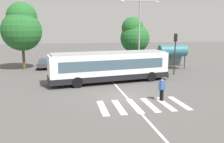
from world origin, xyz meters
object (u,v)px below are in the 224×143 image
object	(u,v)px
parked_car_blue	(85,61)
parked_car_black	(104,61)
bus_stop_shelter	(173,51)
twin_arm_street_lamp	(139,27)
pedestrian_crossing_street	(162,88)
city_transit_bus	(110,67)
parked_car_white	(66,62)
parked_car_teal	(121,60)
traffic_light_far_corner	(175,47)
background_tree_right	(134,35)
background_tree_left	(22,27)
parked_car_charcoal	(46,63)

from	to	relation	value
parked_car_blue	parked_car_black	size ratio (longest dim) A/B	0.99
bus_stop_shelter	twin_arm_street_lamp	xyz separation A→B (m)	(-4.72, 0.04, 3.16)
pedestrian_crossing_street	city_transit_bus	bearing A→B (deg)	110.89
parked_car_white	parked_car_teal	xyz separation A→B (m)	(8.18, -0.18, 0.00)
traffic_light_far_corner	background_tree_right	world-z (taller)	background_tree_right
parked_car_white	parked_car_blue	xyz separation A→B (m)	(2.77, -0.30, 0.00)
background_tree_left	parked_car_white	bearing A→B (deg)	9.10
twin_arm_street_lamp	bus_stop_shelter	bearing A→B (deg)	-0.50
background_tree_left	background_tree_right	bearing A→B (deg)	11.95
parked_car_teal	bus_stop_shelter	bearing A→B (deg)	-36.32
parked_car_charcoal	twin_arm_street_lamp	world-z (taller)	twin_arm_street_lamp
parked_car_black	background_tree_right	xyz separation A→B (m)	(5.42, 2.84, 3.64)
background_tree_left	background_tree_right	xyz separation A→B (m)	(16.38, 3.47, -1.20)
parked_car_white	bus_stop_shelter	world-z (taller)	bus_stop_shelter
pedestrian_crossing_street	parked_car_black	world-z (taller)	pedestrian_crossing_street
parked_car_blue	city_transit_bus	bearing A→B (deg)	-80.83
city_transit_bus	twin_arm_street_lamp	world-z (taller)	twin_arm_street_lamp
parked_car_charcoal	traffic_light_far_corner	size ratio (longest dim) A/B	0.95
background_tree_left	city_transit_bus	bearing A→B (deg)	-45.05
traffic_light_far_corner	twin_arm_street_lamp	distance (m)	5.48
pedestrian_crossing_street	parked_car_white	world-z (taller)	pedestrian_crossing_street
pedestrian_crossing_street	background_tree_right	bearing A→B (deg)	79.19
twin_arm_street_lamp	background_tree_left	xyz separation A→B (m)	(-14.90, 3.68, 0.04)
pedestrian_crossing_street	bus_stop_shelter	xyz separation A→B (m)	(7.10, 13.05, 1.45)
parked_car_blue	background_tree_left	bearing A→B (deg)	-176.01
parked_car_black	background_tree_right	bearing A→B (deg)	27.61
parked_car_white	parked_car_blue	world-z (taller)	same
parked_car_teal	bus_stop_shelter	xyz separation A→B (m)	(6.00, -4.41, 1.65)
pedestrian_crossing_street	parked_car_charcoal	distance (m)	19.70
parked_car_white	twin_arm_street_lamp	size ratio (longest dim) A/B	0.51
background_tree_right	traffic_light_far_corner	bearing A→B (deg)	-81.12
parked_car_teal	parked_car_white	bearing A→B (deg)	178.74
parked_car_white	parked_car_black	bearing A→B (deg)	-2.48
parked_car_charcoal	parked_car_black	bearing A→B (deg)	1.98
traffic_light_far_corner	background_tree_left	distance (m)	19.72
bus_stop_shelter	background_tree_right	xyz separation A→B (m)	(-3.24, 7.19, 1.99)
bus_stop_shelter	parked_car_teal	bearing A→B (deg)	143.68
parked_car_teal	traffic_light_far_corner	world-z (taller)	traffic_light_far_corner
pedestrian_crossing_street	parked_car_white	xyz separation A→B (m)	(-7.08, 17.63, -0.20)
parked_car_teal	traffic_light_far_corner	size ratio (longest dim) A/B	0.94
bus_stop_shelter	parked_car_black	bearing A→B (deg)	153.34
parked_car_charcoal	background_tree_left	bearing A→B (deg)	-172.81
background_tree_right	twin_arm_street_lamp	bearing A→B (deg)	-101.70
parked_car_blue	bus_stop_shelter	xyz separation A→B (m)	(11.41, -4.29, 1.65)
background_tree_left	pedestrian_crossing_street	bearing A→B (deg)	-53.24
parked_car_charcoal	parked_car_white	size ratio (longest dim) A/B	1.00
traffic_light_far_corner	parked_car_white	bearing A→B (deg)	146.61
parked_car_charcoal	twin_arm_street_lamp	bearing A→B (deg)	-18.34
city_transit_bus	parked_car_blue	size ratio (longest dim) A/B	2.76
bus_stop_shelter	background_tree_left	size ratio (longest dim) A/B	0.43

